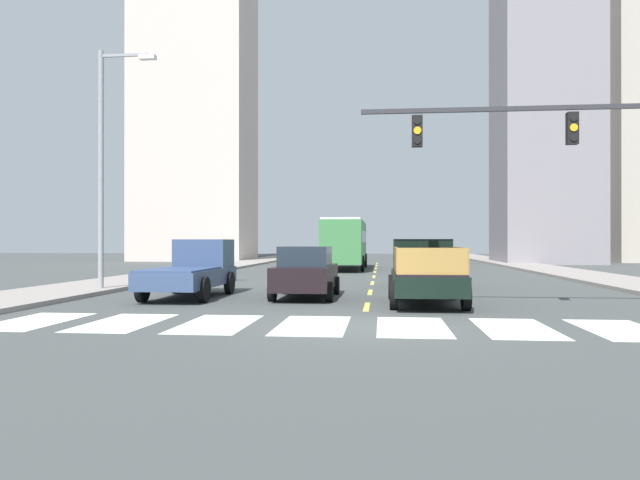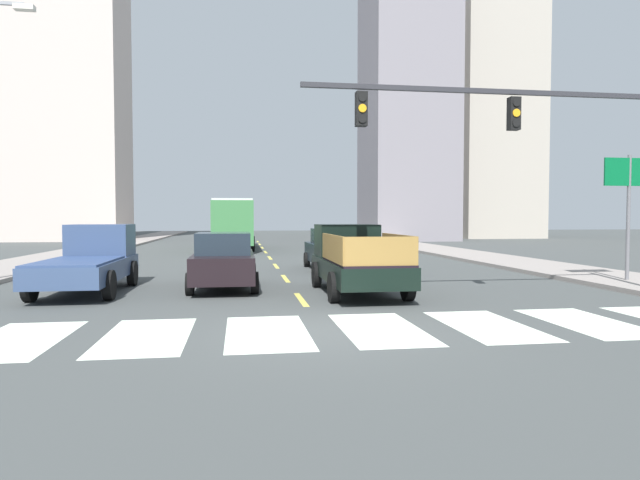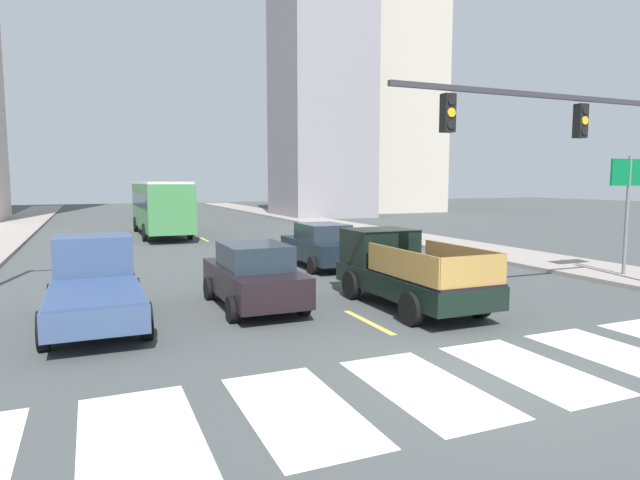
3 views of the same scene
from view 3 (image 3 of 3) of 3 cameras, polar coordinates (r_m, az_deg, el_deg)
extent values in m
plane|color=#414545|center=(9.90, 16.42, -13.79)|extent=(160.00, 160.00, 0.00)
cube|color=gray|center=(30.59, 11.13, -0.04)|extent=(3.60, 110.00, 0.15)
cube|color=silver|center=(7.90, -18.44, -19.16)|extent=(1.54, 3.25, 0.01)
cube|color=silver|center=(8.33, -2.37, -17.46)|extent=(1.54, 3.25, 0.01)
cube|color=silver|center=(9.28, 10.96, -15.02)|extent=(1.54, 3.25, 0.01)
cube|color=silver|center=(10.61, 21.15, -12.58)|extent=(1.54, 3.25, 0.01)
cube|color=silver|center=(12.20, 28.74, -10.47)|extent=(1.54, 3.25, 0.01)
cube|color=#D5C34F|center=(13.08, 5.11, -8.61)|extent=(0.16, 2.40, 0.01)
cube|color=#D5C34F|center=(17.54, -2.65, -4.78)|extent=(0.16, 2.40, 0.01)
cube|color=#D5C34F|center=(22.22, -7.16, -2.48)|extent=(0.16, 2.40, 0.01)
cube|color=#D5C34F|center=(27.02, -10.07, -0.99)|extent=(0.16, 2.40, 0.01)
cube|color=#D5C34F|center=(31.89, -12.10, 0.06)|extent=(0.16, 2.40, 0.01)
cube|color=#D5C34F|center=(36.78, -13.59, 0.83)|extent=(0.16, 2.40, 0.01)
cube|color=#D5C34F|center=(41.71, -14.73, 1.41)|extent=(0.16, 2.40, 0.01)
cube|color=#D5C34F|center=(46.65, -15.63, 1.88)|extent=(0.16, 2.40, 0.01)
cube|color=black|center=(14.54, 9.56, -4.44)|extent=(1.96, 5.20, 0.56)
cube|color=black|center=(15.86, 6.30, -0.65)|extent=(1.84, 1.60, 1.00)
cube|color=#19232D|center=(16.22, 5.55, 0.15)|extent=(1.72, 0.08, 0.56)
cube|color=black|center=(13.71, 11.73, -3.81)|extent=(1.84, 3.30, 0.06)
cylinder|color=black|center=(15.45, 3.33, -4.79)|extent=(0.22, 0.80, 0.80)
cylinder|color=black|center=(16.40, 9.49, -4.22)|extent=(0.22, 0.80, 0.80)
cylinder|color=black|center=(12.79, 9.60, -7.18)|extent=(0.22, 0.80, 0.80)
cylinder|color=black|center=(13.93, 16.45, -6.25)|extent=(0.22, 0.80, 0.80)
cube|color=olive|center=(13.16, 8.53, -2.49)|extent=(0.06, 3.17, 0.70)
cube|color=olive|center=(14.18, 14.76, -2.00)|extent=(0.06, 3.17, 0.70)
cube|color=olive|center=(12.40, 15.94, -3.20)|extent=(1.80, 0.06, 0.70)
cube|color=#35486D|center=(13.56, -22.66, -5.61)|extent=(1.96, 5.20, 0.56)
cube|color=#35486D|center=(15.11, -22.84, -1.44)|extent=(1.84, 1.60, 1.00)
cube|color=#19232D|center=(15.53, -22.88, -0.58)|extent=(1.72, 0.08, 0.56)
cube|color=navy|center=(12.57, -22.68, -5.08)|extent=(1.84, 3.30, 0.06)
cylinder|color=black|center=(15.17, -26.39, -5.64)|extent=(0.22, 0.80, 0.80)
cylinder|color=black|center=(15.18, -18.95, -5.32)|extent=(0.22, 0.80, 0.80)
cylinder|color=black|center=(12.14, -27.21, -8.53)|extent=(0.22, 0.80, 0.80)
cylinder|color=black|center=(12.14, -17.86, -8.13)|extent=(0.22, 0.80, 0.80)
cube|color=#3D7D44|center=(34.70, -16.51, 3.49)|extent=(2.50, 10.80, 2.70)
cube|color=#19232D|center=(34.69, -16.53, 4.07)|extent=(2.52, 9.94, 0.80)
cube|color=silver|center=(34.67, -16.58, 5.82)|extent=(2.40, 10.37, 0.12)
cylinder|color=black|center=(38.00, -18.91, 1.58)|extent=(0.22, 1.00, 1.00)
cylinder|color=black|center=(38.26, -15.17, 1.73)|extent=(0.22, 1.00, 1.00)
cylinder|color=black|center=(31.72, -18.06, 0.76)|extent=(0.22, 1.00, 1.00)
cylinder|color=black|center=(32.03, -13.60, 0.94)|extent=(0.22, 1.00, 1.00)
cube|color=black|center=(14.51, -7.09, -4.34)|extent=(1.80, 4.40, 0.76)
cube|color=#1E2833|center=(14.25, -6.96, -1.68)|extent=(1.58, 2.11, 0.64)
cylinder|color=black|center=(15.68, -11.63, -5.04)|extent=(0.22, 0.64, 0.64)
cylinder|color=black|center=(16.12, -5.33, -4.63)|extent=(0.22, 0.64, 0.64)
cylinder|color=black|center=(13.07, -9.22, -7.25)|extent=(0.22, 0.64, 0.64)
cylinder|color=black|center=(13.60, -1.79, -6.64)|extent=(0.22, 0.64, 0.64)
cube|color=black|center=(21.04, 0.10, -1.01)|extent=(1.80, 4.40, 0.76)
cube|color=#1E2833|center=(20.83, 0.27, 0.86)|extent=(1.58, 2.11, 0.64)
cylinder|color=black|center=(22.03, -3.45, -1.69)|extent=(0.22, 0.64, 0.64)
cylinder|color=black|center=(22.69, 0.84, -1.45)|extent=(0.22, 0.64, 0.64)
cylinder|color=black|center=(19.51, -0.75, -2.71)|extent=(0.22, 0.64, 0.64)
cylinder|color=black|center=(20.25, 3.97, -2.39)|extent=(0.22, 0.64, 0.64)
cube|color=#2D2D33|center=(14.99, 24.62, 13.54)|extent=(10.06, 0.12, 0.12)
cube|color=black|center=(15.30, 25.82, 11.25)|extent=(0.28, 0.24, 0.84)
cylinder|color=black|center=(15.24, 26.24, 12.23)|extent=(0.20, 0.04, 0.20)
cylinder|color=orange|center=(15.21, 26.19, 11.26)|extent=(0.20, 0.04, 0.20)
cylinder|color=black|center=(15.19, 26.14, 10.29)|extent=(0.20, 0.04, 0.20)
cube|color=black|center=(12.59, 13.35, 12.91)|extent=(0.28, 0.24, 0.84)
cylinder|color=black|center=(12.52, 13.74, 14.14)|extent=(0.20, 0.04, 0.20)
cylinder|color=orange|center=(12.49, 13.71, 12.96)|extent=(0.20, 0.04, 0.20)
cylinder|color=black|center=(12.46, 13.68, 11.77)|extent=(0.20, 0.04, 0.20)
cylinder|color=slate|center=(21.23, 29.67, 2.04)|extent=(0.12, 0.12, 4.20)
cube|color=#076231|center=(21.14, 29.85, 6.22)|extent=(1.70, 0.06, 0.90)
cube|color=gray|center=(53.07, 0.10, 17.06)|extent=(7.96, 8.53, 26.67)
cube|color=#B3A99A|center=(63.76, 7.48, 17.52)|extent=(8.69, 10.49, 31.81)
camera|label=1|loc=(9.12, 110.18, -11.44)|focal=33.85mm
camera|label=2|loc=(5.49, 100.69, -13.51)|focal=30.43mm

